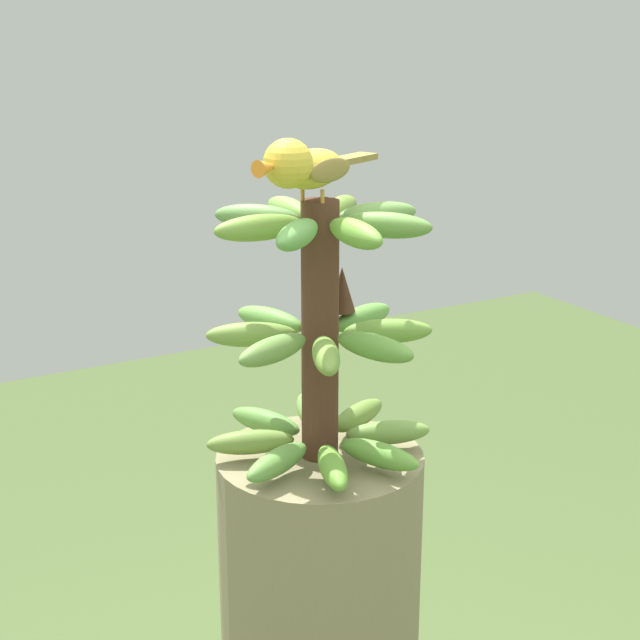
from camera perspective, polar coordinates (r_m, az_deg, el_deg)
banana_bunch at (r=1.25m, az=0.03°, el=-0.70°), size 0.29×0.29×0.34m
perched_bird at (r=1.18m, az=-0.97°, el=8.98°), size 0.22×0.12×0.08m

